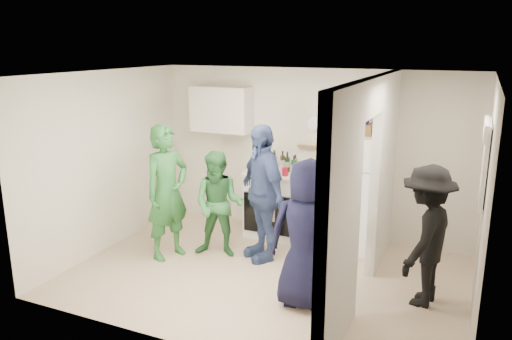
{
  "coord_description": "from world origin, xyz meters",
  "views": [
    {
      "loc": [
        2.25,
        -5.31,
        2.85
      ],
      "look_at": [
        -0.31,
        0.4,
        1.25
      ],
      "focal_mm": 35.0,
      "sensor_mm": 36.0,
      "label": 1
    }
  ],
  "objects_px": {
    "wicker_basket": "(360,129)",
    "blue_bowl": "(360,119)",
    "person_navy": "(307,235)",
    "person_green_left": "(167,192)",
    "stove": "(276,203)",
    "person_green_center": "(219,205)",
    "person_nook": "(426,236)",
    "fridge": "(363,194)",
    "person_denim": "(262,193)",
    "yellow_cup_stack_top": "(382,129)"
  },
  "relations": [
    {
      "from": "blue_bowl",
      "to": "yellow_cup_stack_top",
      "type": "distance_m",
      "value": 0.36
    },
    {
      "from": "person_denim",
      "to": "person_nook",
      "type": "distance_m",
      "value": 2.17
    },
    {
      "from": "person_green_center",
      "to": "stove",
      "type": "bearing_deg",
      "value": 56.18
    },
    {
      "from": "person_green_center",
      "to": "person_denim",
      "type": "bearing_deg",
      "value": 4.17
    },
    {
      "from": "blue_bowl",
      "to": "person_nook",
      "type": "height_order",
      "value": "blue_bowl"
    },
    {
      "from": "yellow_cup_stack_top",
      "to": "person_nook",
      "type": "distance_m",
      "value": 1.66
    },
    {
      "from": "person_green_left",
      "to": "person_denim",
      "type": "bearing_deg",
      "value": -48.59
    },
    {
      "from": "fridge",
      "to": "yellow_cup_stack_top",
      "type": "height_order",
      "value": "yellow_cup_stack_top"
    },
    {
      "from": "stove",
      "to": "wicker_basket",
      "type": "bearing_deg",
      "value": 0.94
    },
    {
      "from": "wicker_basket",
      "to": "fridge",
      "type": "bearing_deg",
      "value": -26.57
    },
    {
      "from": "stove",
      "to": "person_green_left",
      "type": "height_order",
      "value": "person_green_left"
    },
    {
      "from": "person_navy",
      "to": "person_nook",
      "type": "distance_m",
      "value": 1.32
    },
    {
      "from": "blue_bowl",
      "to": "person_green_left",
      "type": "height_order",
      "value": "blue_bowl"
    },
    {
      "from": "person_green_center",
      "to": "person_nook",
      "type": "bearing_deg",
      "value": -16.86
    },
    {
      "from": "person_navy",
      "to": "person_green_left",
      "type": "bearing_deg",
      "value": -22.63
    },
    {
      "from": "person_green_center",
      "to": "blue_bowl",
      "type": "bearing_deg",
      "value": 20.86
    },
    {
      "from": "blue_bowl",
      "to": "person_green_center",
      "type": "distance_m",
      "value": 2.24
    },
    {
      "from": "wicker_basket",
      "to": "person_green_left",
      "type": "relative_size",
      "value": 0.19
    },
    {
      "from": "fridge",
      "to": "person_navy",
      "type": "height_order",
      "value": "person_navy"
    },
    {
      "from": "blue_bowl",
      "to": "person_green_center",
      "type": "xyz_separation_m",
      "value": [
        -1.62,
        -1.06,
        -1.11
      ]
    },
    {
      "from": "person_nook",
      "to": "wicker_basket",
      "type": "bearing_deg",
      "value": -128.06
    },
    {
      "from": "stove",
      "to": "fridge",
      "type": "bearing_deg",
      "value": -1.31
    },
    {
      "from": "wicker_basket",
      "to": "blue_bowl",
      "type": "distance_m",
      "value": 0.13
    },
    {
      "from": "blue_bowl",
      "to": "person_green_left",
      "type": "relative_size",
      "value": 0.13
    },
    {
      "from": "blue_bowl",
      "to": "person_green_left",
      "type": "distance_m",
      "value": 2.78
    },
    {
      "from": "person_green_left",
      "to": "person_denim",
      "type": "distance_m",
      "value": 1.27
    },
    {
      "from": "wicker_basket",
      "to": "yellow_cup_stack_top",
      "type": "height_order",
      "value": "yellow_cup_stack_top"
    },
    {
      "from": "fridge",
      "to": "person_navy",
      "type": "bearing_deg",
      "value": -96.63
    },
    {
      "from": "person_green_left",
      "to": "person_green_center",
      "type": "bearing_deg",
      "value": -43.93
    },
    {
      "from": "blue_bowl",
      "to": "person_green_center",
      "type": "height_order",
      "value": "blue_bowl"
    },
    {
      "from": "wicker_basket",
      "to": "person_nook",
      "type": "relative_size",
      "value": 0.22
    },
    {
      "from": "fridge",
      "to": "person_green_left",
      "type": "height_order",
      "value": "person_green_left"
    },
    {
      "from": "person_navy",
      "to": "blue_bowl",
      "type": "bearing_deg",
      "value": -102.68
    },
    {
      "from": "person_green_center",
      "to": "person_green_left",
      "type": "bearing_deg",
      "value": -165.7
    },
    {
      "from": "yellow_cup_stack_top",
      "to": "person_navy",
      "type": "xyz_separation_m",
      "value": [
        -0.43,
        -1.73,
        -0.92
      ]
    },
    {
      "from": "wicker_basket",
      "to": "person_denim",
      "type": "xyz_separation_m",
      "value": [
        -1.06,
        -0.9,
        -0.79
      ]
    },
    {
      "from": "blue_bowl",
      "to": "yellow_cup_stack_top",
      "type": "relative_size",
      "value": 0.96
    },
    {
      "from": "person_navy",
      "to": "person_nook",
      "type": "xyz_separation_m",
      "value": [
        1.18,
        0.6,
        -0.04
      ]
    },
    {
      "from": "stove",
      "to": "person_denim",
      "type": "bearing_deg",
      "value": -80.27
    },
    {
      "from": "stove",
      "to": "wicker_basket",
      "type": "height_order",
      "value": "wicker_basket"
    },
    {
      "from": "blue_bowl",
      "to": "yellow_cup_stack_top",
      "type": "xyz_separation_m",
      "value": [
        0.32,
        -0.15,
        -0.08
      ]
    },
    {
      "from": "person_denim",
      "to": "person_nook",
      "type": "height_order",
      "value": "person_denim"
    },
    {
      "from": "fridge",
      "to": "wicker_basket",
      "type": "xyz_separation_m",
      "value": [
        -0.1,
        0.05,
        0.89
      ]
    },
    {
      "from": "wicker_basket",
      "to": "person_nook",
      "type": "distance_m",
      "value": 1.9
    },
    {
      "from": "person_green_center",
      "to": "person_denim",
      "type": "relative_size",
      "value": 0.79
    },
    {
      "from": "person_green_left",
      "to": "person_denim",
      "type": "height_order",
      "value": "person_denim"
    },
    {
      "from": "yellow_cup_stack_top",
      "to": "person_green_center",
      "type": "distance_m",
      "value": 2.38
    },
    {
      "from": "stove",
      "to": "person_green_center",
      "type": "bearing_deg",
      "value": -111.48
    },
    {
      "from": "person_green_left",
      "to": "person_green_center",
      "type": "distance_m",
      "value": 0.71
    },
    {
      "from": "fridge",
      "to": "stove",
      "type": "bearing_deg",
      "value": 178.69
    }
  ]
}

